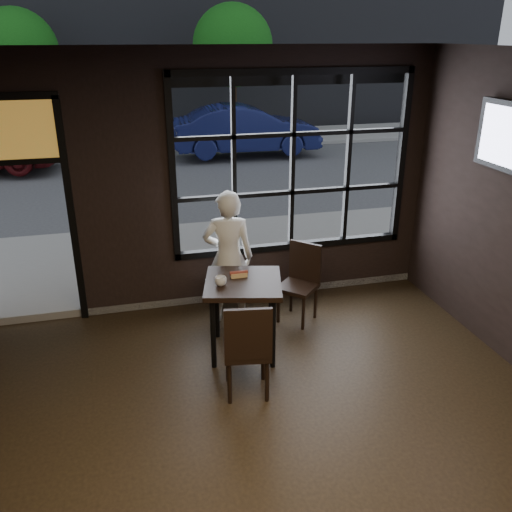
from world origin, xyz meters
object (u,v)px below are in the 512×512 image
object	(u,v)px
cafe_table	(243,317)
man	(228,257)
chair_near	(247,346)
navy_car	(246,130)

from	to	relation	value
cafe_table	man	bearing A→B (deg)	104.11
chair_near	cafe_table	bearing A→B (deg)	-91.68
cafe_table	chair_near	size ratio (longest dim) A/B	0.85
navy_car	man	bearing A→B (deg)	166.68
cafe_table	man	distance (m)	0.86
man	navy_car	size ratio (longest dim) A/B	0.40
chair_near	man	bearing A→B (deg)	-86.12
navy_car	cafe_table	bearing A→B (deg)	167.78
chair_near	navy_car	bearing A→B (deg)	-94.31
chair_near	man	distance (m)	1.53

